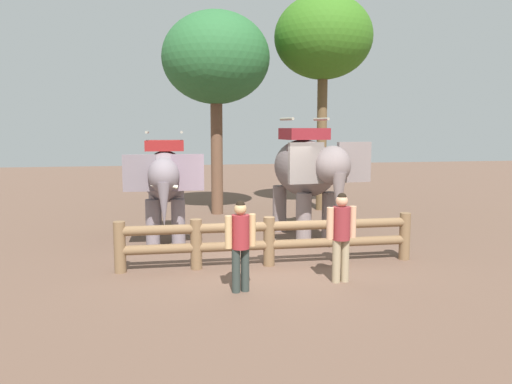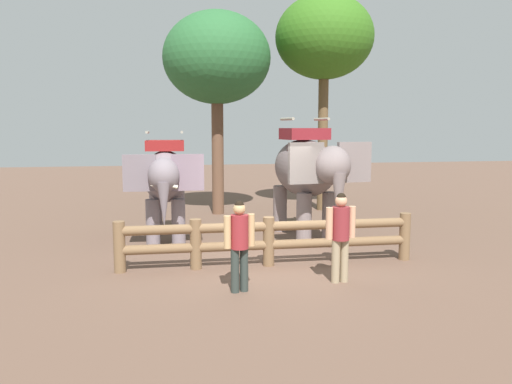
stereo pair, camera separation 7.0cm
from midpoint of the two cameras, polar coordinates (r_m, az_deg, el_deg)
ground_plane at (r=11.27m, az=1.07°, el=-7.91°), size 60.00×60.00×0.00m
log_fence at (r=10.96m, az=1.27°, el=-5.10°), size 6.40×0.33×1.05m
elephant_near_left at (r=13.52m, az=-10.19°, el=1.40°), size 1.89×3.31×2.84m
elephant_center at (r=13.61m, az=5.56°, el=2.33°), size 2.12×3.76×3.19m
tourist_woman_in_black at (r=9.85m, az=9.23°, el=-4.27°), size 0.60×0.37×1.72m
tourist_man_in_blue at (r=9.16m, az=-1.95°, el=-5.28°), size 0.57×0.39×1.65m
tree_far_left at (r=18.64m, az=7.35°, el=16.47°), size 3.39×3.39×7.47m
tree_back_center at (r=17.57m, az=-4.58°, el=14.45°), size 3.56×3.56×6.73m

